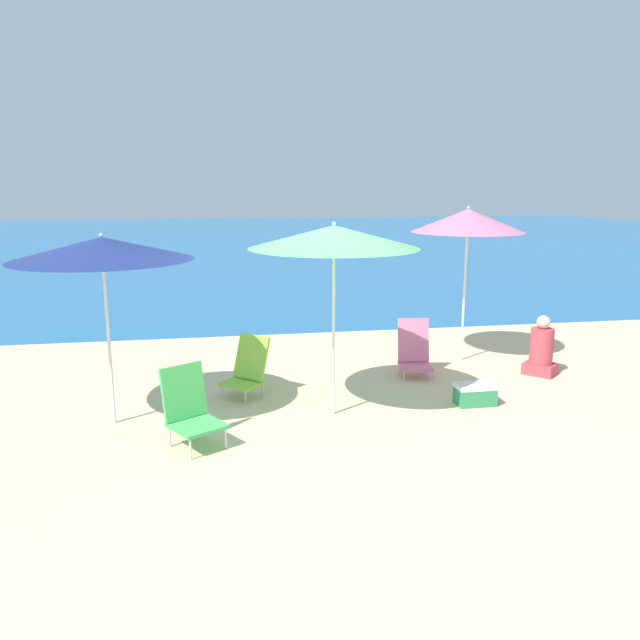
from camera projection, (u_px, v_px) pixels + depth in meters
ground_plane at (326, 426)px, 7.08m from camera, size 60.00×60.00×0.00m
sea_water at (236, 240)px, 30.67m from camera, size 60.00×40.00×0.01m
beach_umbrella_navy at (102, 249)px, 6.76m from camera, size 1.97×1.97×2.17m
beach_umbrella_green at (334, 237)px, 7.02m from camera, size 1.95×1.95×2.28m
beach_umbrella_pink at (468, 221)px, 9.30m from camera, size 1.69×1.69×2.37m
beach_chair_pink at (414, 351)px, 8.92m from camera, size 0.51×0.58×0.80m
beach_chair_lime at (247, 368)px, 8.03m from camera, size 0.69×0.69×0.78m
beach_chair_green at (190, 408)px, 6.52m from camera, size 0.71×0.74×0.83m
person_seated_near at (541, 351)px, 8.96m from camera, size 0.55×0.56×0.87m
water_bottle at (258, 372)px, 8.87m from camera, size 0.09×0.09×0.20m
cooler_box at (475, 394)px, 7.76m from camera, size 0.49×0.29×0.27m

